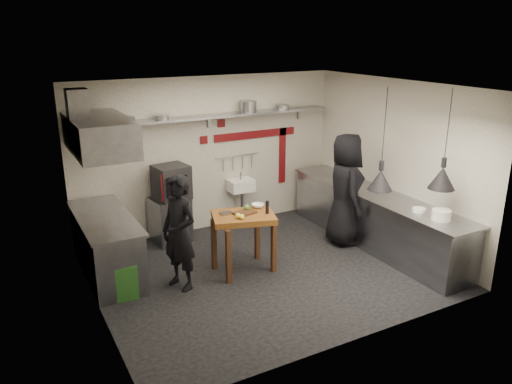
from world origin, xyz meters
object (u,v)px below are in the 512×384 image
prep_table (244,243)px  chef_right (345,189)px  green_bin (125,280)px  combi_oven (171,182)px  chef_left (179,233)px  oven_stand (170,219)px

prep_table → chef_right: bearing=21.7°
green_bin → chef_right: chef_right is taller
combi_oven → prep_table: 1.79m
prep_table → chef_left: bearing=-160.5°
combi_oven → chef_right: chef_right is taller
green_bin → prep_table: 1.82m
prep_table → chef_left: 1.10m
green_bin → chef_left: 0.98m
combi_oven → green_bin: combi_oven is taller
green_bin → chef_left: chef_left is taller
combi_oven → green_bin: size_ratio=1.16×
prep_table → chef_left: (-1.03, -0.03, 0.38)m
chef_left → chef_right: 3.06m
combi_oven → chef_right: (2.59, -1.42, -0.13)m
chef_left → chef_right: bearing=71.2°
green_bin → prep_table: (1.81, -0.06, 0.21)m
prep_table → chef_left: chef_left is taller
oven_stand → combi_oven: combi_oven is taller
oven_stand → chef_right: chef_right is taller
oven_stand → prep_table: bearing=-77.7°
oven_stand → combi_oven: bearing=-59.9°
green_bin → prep_table: bearing=-1.9°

